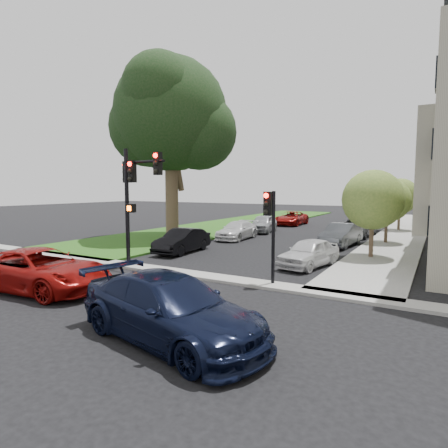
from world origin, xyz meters
The scene contains 21 objects.
ground centered at (0.00, 0.00, 0.00)m, with size 140.00×140.00×0.00m, color black.
grass_strip centered at (-9.00, 24.00, 0.06)m, with size 8.00×44.00×0.12m, color #245313.
sidewalk_right centered at (6.75, 24.00, 0.06)m, with size 3.50×44.00×0.12m, color gray.
sidewalk_cross centered at (0.00, 2.00, 0.06)m, with size 60.00×1.00×0.12m, color gray.
eucalyptus centered at (-8.48, 11.59, 9.22)m, with size 9.53×8.65×13.50m.
small_tree_a centered at (6.20, 10.02, 3.17)m, with size 3.18×3.18×4.76m.
small_tree_b centered at (6.20, 16.16, 2.98)m, with size 2.99×2.99×4.48m.
small_tree_c centered at (6.20, 24.88, 3.08)m, with size 3.08×3.08×4.63m.
traffic_signal_main centered at (-3.35, 2.24, 3.90)m, with size 2.77×0.72×5.66m.
traffic_signal_secondary centered at (3.69, 2.19, 2.57)m, with size 0.48×0.38×3.68m.
car_cross_near centered at (-3.40, -2.75, 0.78)m, with size 2.58×5.60×1.56m, color maroon.
car_cross_far centered at (3.65, -3.92, 0.81)m, with size 2.28×5.60×1.63m, color black.
car_parked_0 centered at (3.94, 6.37, 0.69)m, with size 1.62×4.02×1.37m, color silver.
car_parked_1 centered at (3.80, 13.64, 0.75)m, with size 1.58×4.52×1.49m, color #3F4247.
car_parked_2 centered at (3.60, 19.22, 0.74)m, with size 2.45×5.32×1.48m, color #3F4247.
car_parked_3 centered at (3.64, 23.39, 0.68)m, with size 1.62×4.02×1.37m, color #999BA0.
car_parked_4 centered at (3.80, 30.95, 0.64)m, with size 1.79×4.40×1.28m, color #999BA0.
car_parked_5 centered at (-3.71, 6.50, 0.70)m, with size 1.49×4.28×1.41m, color black.
car_parked_6 centered at (-3.65, 13.22, 0.66)m, with size 1.84×4.52×1.31m, color silver.
car_parked_7 centered at (-3.80, 18.24, 0.75)m, with size 1.77×4.41×1.50m, color #999BA0.
car_parked_8 centered at (-3.86, 25.42, 0.69)m, with size 2.30×4.99×1.39m, color maroon.
Camera 1 is at (9.34, -11.07, 3.80)m, focal length 30.00 mm.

